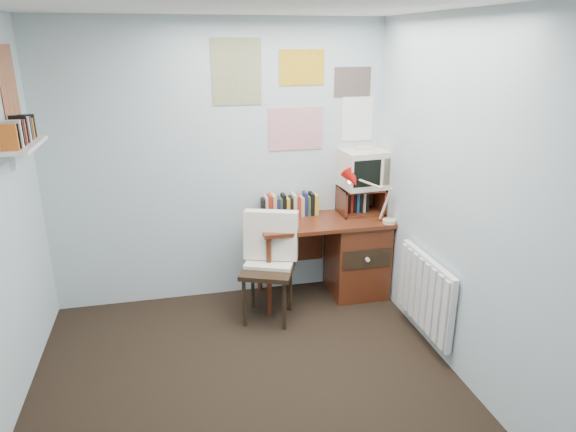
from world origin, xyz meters
name	(u,v)px	position (x,y,z in m)	size (l,w,h in m)	color
ground	(255,413)	(0.00, 0.00, 0.00)	(3.50, 3.50, 0.00)	black
back_wall	(219,166)	(0.00, 1.75, 1.25)	(3.00, 0.02, 2.50)	silver
right_wall	(484,215)	(1.50, 0.00, 1.25)	(0.02, 3.50, 2.50)	silver
desk	(351,253)	(1.17, 1.48, 0.41)	(1.20, 0.55, 0.76)	#612916
desk_chair	(268,271)	(0.31, 1.18, 0.45)	(0.46, 0.44, 0.90)	black
desk_lamp	(391,200)	(1.44, 1.26, 0.98)	(0.30, 0.26, 0.43)	red
tv_riser	(361,200)	(1.29, 1.59, 0.89)	(0.40, 0.30, 0.25)	#612916
crt_tv	(363,167)	(1.31, 1.61, 1.20)	(0.40, 0.37, 0.38)	beige
book_row	(294,204)	(0.66, 1.66, 0.87)	(0.60, 0.14, 0.22)	#612916
radiator	(426,293)	(1.46, 0.55, 0.42)	(0.09, 0.80, 0.60)	white
wall_shelf	(23,145)	(-1.40, 1.10, 1.62)	(0.20, 0.62, 0.24)	white
posters_back	(296,95)	(0.70, 1.74, 1.85)	(1.20, 0.01, 0.90)	white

